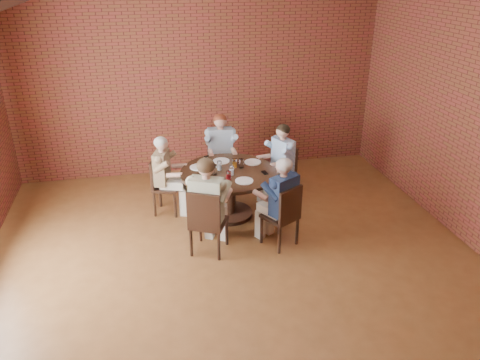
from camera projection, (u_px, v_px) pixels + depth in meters
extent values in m
plane|color=brown|center=(241.00, 277.00, 5.88)|extent=(7.00, 7.00, 0.00)
plane|color=maroon|center=(199.00, 80.00, 8.25)|extent=(7.00, 0.00, 7.00)
cylinder|color=black|center=(229.00, 213.00, 7.31)|extent=(0.73, 0.73, 0.06)
cylinder|color=black|center=(229.00, 195.00, 7.17)|extent=(0.21, 0.21, 0.64)
cylinder|color=#311E11|center=(229.00, 173.00, 7.01)|extent=(1.45, 1.45, 0.05)
cube|color=black|center=(279.00, 175.00, 7.64)|extent=(0.53, 0.53, 0.04)
cube|color=black|center=(289.00, 159.00, 7.62)|extent=(0.19, 0.39, 0.46)
cylinder|color=black|center=(264.00, 186.00, 7.77)|extent=(0.04, 0.04, 0.41)
cylinder|color=black|center=(277.00, 194.00, 7.51)|extent=(0.04, 0.04, 0.41)
cylinder|color=black|center=(281.00, 181.00, 7.95)|extent=(0.04, 0.04, 0.41)
cylinder|color=black|center=(294.00, 189.00, 7.69)|extent=(0.04, 0.04, 0.41)
cube|color=black|center=(221.00, 165.00, 8.00)|extent=(0.45, 0.45, 0.04)
cube|color=black|center=(220.00, 147.00, 8.06)|extent=(0.43, 0.06, 0.48)
cylinder|color=black|center=(212.00, 183.00, 7.91)|extent=(0.04, 0.04, 0.41)
cylinder|color=black|center=(233.00, 181.00, 7.96)|extent=(0.04, 0.04, 0.41)
cylinder|color=black|center=(210.00, 174.00, 8.23)|extent=(0.04, 0.04, 0.41)
cylinder|color=black|center=(230.00, 172.00, 8.29)|extent=(0.04, 0.04, 0.41)
cube|color=black|center=(167.00, 187.00, 7.23)|extent=(0.48, 0.48, 0.04)
cube|color=black|center=(155.00, 173.00, 7.15)|extent=(0.16, 0.38, 0.44)
cylinder|color=black|center=(175.00, 205.00, 7.17)|extent=(0.04, 0.04, 0.41)
cylinder|color=black|center=(180.00, 196.00, 7.46)|extent=(0.04, 0.04, 0.41)
cylinder|color=black|center=(155.00, 204.00, 7.20)|extent=(0.04, 0.04, 0.41)
cylinder|color=black|center=(160.00, 195.00, 7.49)|extent=(0.04, 0.04, 0.41)
cube|color=black|center=(209.00, 223.00, 6.25)|extent=(0.60, 0.60, 0.04)
cube|color=black|center=(203.00, 212.00, 5.95)|extent=(0.42, 0.23, 0.51)
cylinder|color=black|center=(227.00, 232.00, 6.47)|extent=(0.04, 0.04, 0.41)
cylinder|color=black|center=(200.00, 228.00, 6.55)|extent=(0.04, 0.04, 0.41)
cylinder|color=black|center=(219.00, 247.00, 6.13)|extent=(0.04, 0.04, 0.41)
cylinder|color=black|center=(191.00, 243.00, 6.22)|extent=(0.04, 0.04, 0.41)
cube|color=black|center=(280.00, 216.00, 6.40)|extent=(0.56, 0.56, 0.04)
cube|color=black|center=(291.00, 205.00, 6.17)|extent=(0.38, 0.23, 0.47)
cylinder|color=black|center=(279.00, 222.00, 6.72)|extent=(0.04, 0.04, 0.41)
cylinder|color=black|center=(261.00, 230.00, 6.51)|extent=(0.04, 0.04, 0.41)
cylinder|color=black|center=(297.00, 231.00, 6.48)|extent=(0.04, 0.04, 0.41)
cylinder|color=black|center=(279.00, 240.00, 6.27)|extent=(0.04, 0.04, 0.41)
cylinder|color=white|center=(253.00, 162.00, 7.29)|extent=(0.26, 0.26, 0.01)
cylinder|color=white|center=(221.00, 161.00, 7.34)|extent=(0.26, 0.26, 0.01)
cylinder|color=white|center=(198.00, 167.00, 7.12)|extent=(0.26, 0.26, 0.01)
cylinder|color=white|center=(244.00, 181.00, 6.67)|extent=(0.26, 0.26, 0.01)
cylinder|color=white|center=(241.00, 163.00, 7.09)|extent=(0.07, 0.07, 0.14)
cylinder|color=white|center=(235.00, 163.00, 7.10)|extent=(0.07, 0.07, 0.14)
cylinder|color=white|center=(206.00, 161.00, 7.18)|extent=(0.07, 0.07, 0.14)
cylinder|color=white|center=(219.00, 166.00, 7.01)|extent=(0.07, 0.07, 0.14)
cylinder|color=white|center=(214.00, 170.00, 6.86)|extent=(0.07, 0.07, 0.14)
cylinder|color=white|center=(229.00, 176.00, 6.68)|extent=(0.07, 0.07, 0.14)
cylinder|color=white|center=(231.00, 170.00, 6.85)|extent=(0.07, 0.07, 0.14)
cube|color=black|center=(265.00, 173.00, 6.94)|extent=(0.09, 0.15, 0.01)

